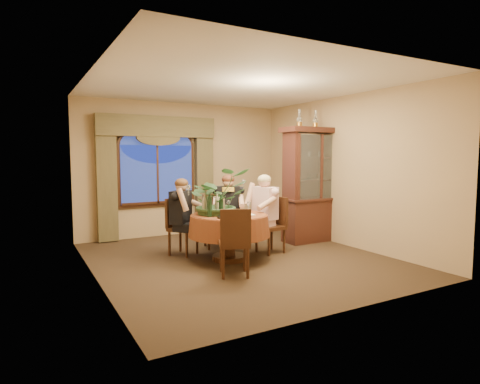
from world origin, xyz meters
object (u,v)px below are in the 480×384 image
chair_back_right (216,222)px  centerpiece_plant (218,175)px  chair_right (270,226)px  wine_bottle_5 (205,205)px  wine_bottle_0 (221,205)px  chair_back (183,227)px  person_back (181,218)px  person_scarf (228,211)px  wine_bottle_1 (209,206)px  oil_lamp_left (299,118)px  wine_bottle_2 (217,204)px  olive_bowl (233,213)px  wine_bottle_3 (209,206)px  chair_front_left (234,242)px  oil_lamp_center (315,119)px  dining_table (229,237)px  wine_bottle_4 (210,204)px  china_cabinet (314,185)px  stoneware_vase (221,205)px  oil_lamp_right (331,120)px  person_pink (265,213)px

chair_back_right → centerpiece_plant: centerpiece_plant is taller
chair_right → wine_bottle_5: size_ratio=2.91×
wine_bottle_0 → chair_back: bearing=113.4°
person_back → person_scarf: size_ratio=0.98×
person_back → wine_bottle_1: (0.23, -0.63, 0.26)m
oil_lamp_left → wine_bottle_2: size_ratio=1.03×
olive_bowl → person_back: bearing=137.1°
chair_back → wine_bottle_0: (0.34, -0.78, 0.44)m
centerpiece_plant → wine_bottle_0: size_ratio=3.30×
wine_bottle_3 → chair_back_right: bearing=59.6°
chair_front_left → wine_bottle_1: (-0.05, 0.73, 0.44)m
oil_lamp_center → wine_bottle_1: size_ratio=1.03×
centerpiece_plant → wine_bottle_5: (-0.27, -0.09, -0.46)m
dining_table → chair_front_left: 0.84m
chair_back → wine_bottle_0: wine_bottle_0 is taller
olive_bowl → wine_bottle_4: 0.40m
china_cabinet → stoneware_vase: 2.31m
china_cabinet → chair_right: bearing=-161.7°
oil_lamp_left → wine_bottle_3: size_ratio=1.03×
centerpiece_plant → olive_bowl: bearing=-40.2°
chair_right → wine_bottle_0: (-1.04, -0.17, 0.44)m
chair_back_right → wine_bottle_3: size_ratio=2.91×
wine_bottle_1 → chair_right: bearing=5.8°
chair_back_right → wine_bottle_1: size_ratio=2.91×
person_scarf → wine_bottle_1: (-0.76, -0.83, 0.24)m
person_back → stoneware_vase: size_ratio=4.87×
chair_front_left → wine_bottle_2: wine_bottle_2 is taller
person_scarf → wine_bottle_0: size_ratio=4.09×
china_cabinet → centerpiece_plant: (-2.30, -0.38, 0.26)m
oil_lamp_right → chair_front_left: (-2.88, -1.30, -1.92)m
person_back → wine_bottle_5: 0.63m
wine_bottle_4 → chair_back_right: bearing=57.6°
person_scarf → stoneware_vase: person_scarf is taller
person_back → olive_bowl: person_back is taller
oil_lamp_center → wine_bottle_5: bearing=-169.7°
chair_back → wine_bottle_3: bearing=62.3°
chair_back → wine_bottle_4: 0.71m
person_scarf → olive_bowl: (-0.34, -0.81, 0.10)m
person_scarf → wine_bottle_2: 0.95m
centerpiece_plant → wine_bottle_3: size_ratio=3.30×
stoneware_vase → china_cabinet: bearing=10.4°
oil_lamp_right → wine_bottle_5: (-2.96, -0.47, -1.48)m
china_cabinet → person_pink: 1.47m
chair_back_right → centerpiece_plant: (-0.33, -0.76, 0.90)m
china_cabinet → chair_back_right: (-1.97, 0.38, -0.63)m
chair_right → stoneware_vase: 1.02m
chair_front_left → olive_bowl: (0.38, 0.76, 0.29)m
person_scarf → centerpiece_plant: size_ratio=1.24×
oil_lamp_left → wine_bottle_2: 2.50m
chair_right → person_back: bearing=64.7°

